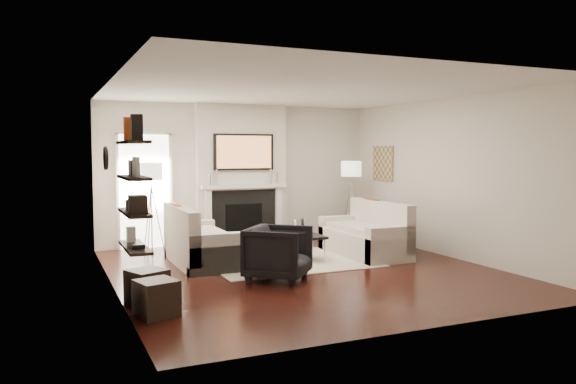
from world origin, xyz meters
name	(u,v)px	position (x,y,z in m)	size (l,w,h in m)	color
room_envelope	(304,181)	(0.00, 0.00, 1.35)	(6.00, 6.00, 6.00)	black
chimney_breast	(241,174)	(0.00, 2.88, 1.35)	(1.80, 0.25, 2.70)	silver
fireplace_surround	(244,217)	(0.00, 2.74, 0.52)	(1.30, 0.02, 1.04)	black
firebox	(244,220)	(0.00, 2.73, 0.45)	(0.75, 0.02, 0.65)	black
mantel_pilaster_l	(208,217)	(-0.72, 2.71, 0.55)	(0.12, 0.08, 1.10)	white
mantel_pilaster_r	(279,214)	(0.72, 2.71, 0.55)	(0.12, 0.08, 1.10)	white
mantel_shelf	(244,186)	(0.00, 2.69, 1.12)	(1.70, 0.18, 0.07)	white
tv_body	(244,152)	(0.00, 2.71, 1.78)	(1.20, 0.06, 0.70)	black
tv_screen	(244,152)	(0.00, 2.68, 1.78)	(1.10, 0.01, 0.62)	#BF723F
candlestick_l_tall	(217,177)	(-0.55, 2.70, 1.30)	(0.04, 0.04, 0.30)	silver
candlestick_l_short	(210,179)	(-0.68, 2.70, 1.27)	(0.04, 0.04, 0.24)	silver
candlestick_r_tall	(271,176)	(0.55, 2.70, 1.30)	(0.04, 0.04, 0.30)	silver
candlestick_r_short	(277,178)	(0.68, 2.70, 1.27)	(0.04, 0.04, 0.24)	silver
hallway_panel	(145,192)	(-1.85, 2.98, 1.05)	(0.90, 0.02, 2.10)	white
door_trim_l	(118,193)	(-2.33, 2.96, 1.05)	(0.06, 0.06, 2.16)	white
door_trim_r	(171,191)	(-1.37, 2.96, 1.05)	(0.06, 0.06, 2.16)	white
door_trim_top	(144,133)	(-1.85, 2.96, 2.13)	(1.02, 0.06, 0.06)	white
rug	(288,261)	(0.06, 0.73, 0.01)	(2.60, 2.00, 0.01)	beige
loveseat_left_base	(202,251)	(-1.27, 1.12, 0.21)	(0.85, 1.80, 0.42)	beige
loveseat_left_back	(181,232)	(-1.61, 1.12, 0.53)	(0.18, 1.80, 0.80)	beige
loveseat_left_arm_n	(216,254)	(-1.27, 0.31, 0.30)	(0.85, 0.18, 0.60)	beige
loveseat_left_arm_s	(190,238)	(-1.27, 1.93, 0.30)	(0.85, 0.18, 0.60)	beige
loveseat_left_cushion	(205,235)	(-1.22, 1.12, 0.47)	(0.63, 1.44, 0.10)	beige
pillow_left_orange	(177,217)	(-1.61, 1.42, 0.73)	(0.10, 0.42, 0.42)	#9C3F13
pillow_left_charcoal	(185,222)	(-1.61, 0.82, 0.72)	(0.10, 0.40, 0.40)	black
loveseat_right_base	(364,243)	(1.49, 0.72, 0.21)	(0.85, 1.80, 0.42)	beige
loveseat_right_back	(380,224)	(1.82, 0.72, 0.53)	(0.18, 1.80, 0.80)	beige
loveseat_right_arm_n	(391,245)	(1.49, -0.09, 0.30)	(0.85, 0.18, 0.60)	beige
loveseat_right_arm_s	(341,232)	(1.49, 1.53, 0.30)	(0.85, 0.18, 0.60)	beige
loveseat_right_cushion	(361,228)	(1.44, 0.72, 0.47)	(0.63, 1.44, 0.10)	beige
pillow_right_orange	(371,211)	(1.82, 1.02, 0.73)	(0.10, 0.42, 0.42)	#9C3F13
pillow_right_charcoal	(390,215)	(1.82, 0.42, 0.72)	(0.10, 0.40, 0.40)	black
coffee_table	(291,238)	(0.08, 0.67, 0.40)	(1.10, 0.55, 0.04)	black
coffee_leg_nw	(267,255)	(-0.42, 0.45, 0.19)	(0.02, 0.02, 0.38)	silver
coffee_leg_ne	(324,251)	(0.58, 0.45, 0.19)	(0.02, 0.02, 0.38)	silver
coffee_leg_sw	(257,251)	(-0.42, 0.89, 0.19)	(0.02, 0.02, 0.38)	silver
coffee_leg_se	(312,246)	(0.58, 0.89, 0.19)	(0.02, 0.02, 0.38)	silver
hurricane_glass	(299,227)	(0.23, 0.67, 0.56)	(0.17, 0.17, 0.30)	white
hurricane_candle	(299,231)	(0.23, 0.67, 0.49)	(0.11, 0.11, 0.16)	white
copper_bowl	(276,236)	(-0.17, 0.67, 0.45)	(0.29, 0.29, 0.05)	#D05F22
armchair	(278,250)	(-0.57, -0.36, 0.41)	(0.80, 0.75, 0.83)	black
lamp_left_post	(152,220)	(-1.85, 2.29, 0.60)	(0.02, 0.02, 1.20)	silver
lamp_left_shade	(151,171)	(-1.85, 2.29, 1.45)	(0.40, 0.40, 0.30)	white
lamp_left_leg_a	(158,220)	(-1.74, 2.29, 0.60)	(0.02, 0.02, 1.25)	silver
lamp_left_leg_b	(148,220)	(-1.91, 2.38, 0.60)	(0.02, 0.02, 1.25)	silver
lamp_left_leg_c	(149,221)	(-1.91, 2.19, 0.60)	(0.02, 0.02, 1.25)	silver
lamp_right_post	(351,211)	(2.05, 2.15, 0.60)	(0.02, 0.02, 1.20)	silver
lamp_right_shade	(351,169)	(2.05, 2.15, 1.45)	(0.40, 0.40, 0.30)	white
lamp_right_leg_a	(356,211)	(2.16, 2.15, 0.60)	(0.02, 0.02, 1.25)	silver
lamp_right_leg_b	(346,211)	(2.00, 2.24, 0.60)	(0.02, 0.02, 1.25)	silver
lamp_right_leg_c	(351,212)	(1.99, 2.05, 0.60)	(0.02, 0.02, 1.25)	silver
console_top	(383,205)	(2.57, 1.78, 0.73)	(0.35, 1.20, 0.04)	black
console_leg_n	(399,228)	(2.57, 1.23, 0.35)	(0.30, 0.04, 0.71)	black
console_leg_s	(368,221)	(2.57, 2.33, 0.35)	(0.30, 0.04, 0.71)	black
wall_art	(383,163)	(2.73, 2.05, 1.55)	(0.03, 0.70, 0.70)	#9A7C4D
shelf_bottom	(135,247)	(-2.62, -1.00, 0.70)	(0.25, 1.00, 0.04)	black
shelf_lower	(134,213)	(-2.62, -1.00, 1.10)	(0.25, 1.00, 0.04)	black
shelf_upper	(134,178)	(-2.62, -1.00, 1.50)	(0.25, 1.00, 0.04)	black
shelf_top	(133,142)	(-2.62, -1.00, 1.90)	(0.25, 1.00, 0.04)	black
decor_magfile_a	(137,127)	(-2.62, -1.30, 2.06)	(0.12, 0.10, 0.28)	black
decor_magfile_b	(129,129)	(-2.62, -0.73, 2.06)	(0.12, 0.10, 0.28)	#9C3F13
decor_frame_a	(136,167)	(-2.62, -1.20, 1.63)	(0.04, 0.30, 0.22)	white
decor_frame_b	(131,168)	(-2.62, -0.81, 1.61)	(0.04, 0.22, 0.18)	black
decor_wine_rack	(138,204)	(-2.62, -1.26, 1.22)	(0.18, 0.25, 0.20)	black
decor_box_small	(133,205)	(-2.62, -0.88, 1.18)	(0.15, 0.12, 0.12)	black
decor_books	(137,246)	(-2.62, -1.17, 0.74)	(0.14, 0.20, 0.05)	black
decor_box_tall	(131,234)	(-2.62, -0.70, 0.81)	(0.10, 0.10, 0.18)	white
clock_rim	(106,158)	(-2.73, 0.90, 1.70)	(0.34, 0.34, 0.04)	black
clock_face	(107,158)	(-2.71, 0.90, 1.70)	(0.29, 0.29, 0.01)	white
ottoman_near	(147,286)	(-2.47, -0.86, 0.20)	(0.40, 0.40, 0.40)	black
ottoman_far	(156,298)	(-2.47, -1.45, 0.20)	(0.40, 0.40, 0.40)	black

